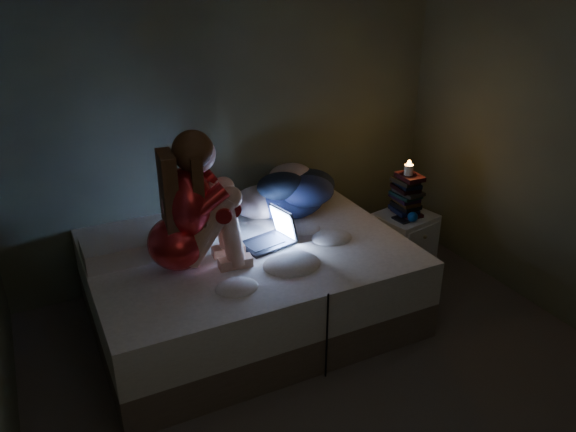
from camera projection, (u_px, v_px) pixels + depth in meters
floor at (355, 404)px, 3.36m from camera, size 3.60×3.80×0.02m
wall_back at (230, 114)px, 4.37m from camera, size 3.60×0.02×2.60m
bed at (248, 282)px, 4.04m from camera, size 2.14×1.60×0.59m
pillow at (120, 249)px, 3.73m from camera, size 0.47×0.34×0.14m
woman at (174, 205)px, 3.42m from camera, size 0.60×0.42×0.91m
laptop at (266, 228)px, 3.87m from camera, size 0.41×0.33×0.26m
clothes_pile at (288, 190)px, 4.34m from camera, size 0.72×0.63×0.38m
nightstand at (403, 246)px, 4.56m from camera, size 0.49×0.45×0.56m
book_stack at (406, 195)px, 4.39m from camera, size 0.19×0.25×0.33m
candle at (409, 170)px, 4.30m from camera, size 0.07×0.07×0.08m
phone at (398, 219)px, 4.36m from camera, size 0.08×0.15×0.01m
blue_orb at (409, 217)px, 4.31m from camera, size 0.08×0.08×0.08m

